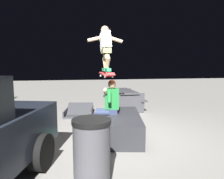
{
  "coord_description": "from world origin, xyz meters",
  "views": [
    {
      "loc": [
        -4.41,
        1.11,
        1.68
      ],
      "look_at": [
        0.28,
        0.19,
        1.12
      ],
      "focal_mm": 31.73,
      "sensor_mm": 36.0,
      "label": 1
    }
  ],
  "objects": [
    {
      "name": "skater_airborne",
      "position": [
        0.48,
        0.31,
        2.17
      ],
      "size": [
        0.62,
        0.89,
        1.12
      ],
      "color": "#2D9E66"
    },
    {
      "name": "picnic_table_back",
      "position": [
        3.01,
        -0.81,
        0.5
      ],
      "size": [
        1.73,
        1.38,
        0.75
      ],
      "color": "#38383D",
      "rests_on": "ground"
    },
    {
      "name": "skateboard",
      "position": [
        0.43,
        0.3,
        1.48
      ],
      "size": [
        1.03,
        0.25,
        0.13
      ],
      "color": "#B72D2D"
    },
    {
      "name": "person_sitting_on_ledge",
      "position": [
        0.3,
        0.29,
        0.76
      ],
      "size": [
        0.59,
        0.78,
        1.35
      ],
      "color": "#2D3856",
      "rests_on": "ground"
    },
    {
      "name": "ground_plane",
      "position": [
        0.0,
        0.0,
        0.0
      ],
      "size": [
        40.0,
        40.0,
        0.0
      ],
      "primitive_type": "plane",
      "color": "gray"
    },
    {
      "name": "trash_bin",
      "position": [
        -1.86,
        0.88,
        0.49
      ],
      "size": [
        0.53,
        0.53,
        0.98
      ],
      "color": "#47474C",
      "rests_on": "ground"
    },
    {
      "name": "kicker_ramp",
      "position": [
        2.39,
        0.93,
        0.07
      ],
      "size": [
        1.26,
        1.09,
        0.45
      ],
      "color": "#38383D",
      "rests_on": "ground"
    },
    {
      "name": "ledge_box_main",
      "position": [
        0.11,
        -0.09,
        0.26
      ],
      "size": [
        2.03,
        1.1,
        0.52
      ],
      "primitive_type": "cube",
      "rotation": [
        0.0,
        0.0,
        -0.21
      ],
      "color": "#28282D",
      "rests_on": "ground"
    }
  ]
}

